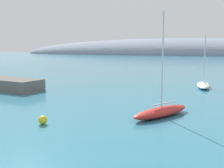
{
  "coord_description": "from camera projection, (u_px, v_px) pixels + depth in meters",
  "views": [
    {
      "loc": [
        13.86,
        -3.9,
        7.08
      ],
      "look_at": [
        3.51,
        27.32,
        2.47
      ],
      "focal_mm": 42.82,
      "sensor_mm": 36.0,
      "label": 1
    }
  ],
  "objects": [
    {
      "name": "sailboat_white_near_shore",
      "position": [
        203.0,
        85.0,
        46.39
      ],
      "size": [
        2.3,
        7.55,
        9.14
      ],
      "rotation": [
        0.0,
        0.0,
        4.74
      ],
      "color": "white",
      "rests_on": "water"
    },
    {
      "name": "sailboat_red_end_of_line",
      "position": [
        161.0,
        111.0,
        27.24
      ],
      "size": [
        5.73,
        7.6,
        10.5
      ],
      "rotation": [
        0.0,
        0.0,
        4.15
      ],
      "color": "red",
      "rests_on": "water"
    },
    {
      "name": "mooring_buoy_yellow",
      "position": [
        43.0,
        120.0,
        24.47
      ],
      "size": [
        0.83,
        0.83,
        0.83
      ],
      "primitive_type": "sphere",
      "color": "yellow",
      "rests_on": "water"
    },
    {
      "name": "distant_ridge",
      "position": [
        177.0,
        54.0,
        245.59
      ],
      "size": [
        313.76,
        84.32,
        29.13
      ],
      "primitive_type": "ellipsoid",
      "color": "gray",
      "rests_on": "ground"
    }
  ]
}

